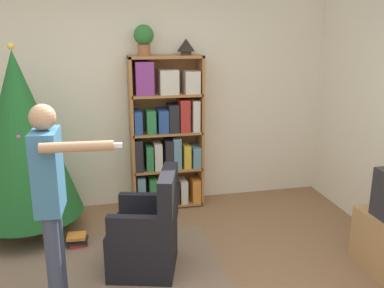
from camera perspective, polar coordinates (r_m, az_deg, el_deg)
wall_back at (r=5.07m, az=-8.12°, el=6.25°), size 8.00×0.10×2.60m
area_rug at (r=3.84m, az=-11.50°, el=-17.96°), size 2.08×1.80×0.01m
bookshelf at (r=4.97m, az=-3.39°, el=1.19°), size 0.83×0.31×1.79m
christmas_tree at (r=4.56m, az=-21.87°, el=0.99°), size 1.11×1.11×1.95m
armchair at (r=3.85m, az=-5.93°, el=-12.09°), size 0.70×0.69×0.92m
standing_person at (r=3.26m, az=-18.28°, el=-6.22°), size 0.62×0.50×1.59m
potted_plant at (r=4.80m, az=-6.45°, el=13.90°), size 0.22×0.22×0.33m
table_lamp at (r=4.87m, az=-0.81°, el=12.98°), size 0.20×0.20×0.18m
book_pile_near_tree at (r=4.47m, az=-15.09°, el=-12.26°), size 0.23×0.19×0.12m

